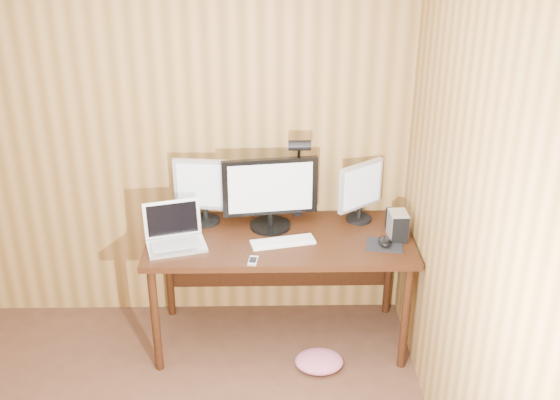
{
  "coord_description": "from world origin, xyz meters",
  "views": [
    {
      "loc": [
        0.87,
        -1.87,
        2.63
      ],
      "look_at": [
        0.93,
        1.58,
        1.02
      ],
      "focal_mm": 42.0,
      "sensor_mm": 36.0,
      "label": 1
    }
  ],
  "objects_px": {
    "laptop": "(175,234)",
    "mouse": "(385,242)",
    "desk": "(280,249)",
    "monitor_left": "(204,190)",
    "speaker": "(389,218)",
    "monitor_right": "(360,191)",
    "hard_drive": "(398,226)",
    "monitor_center": "(270,192)",
    "keyboard": "(283,242)",
    "desk_lamp": "(299,166)",
    "phone": "(253,261)"
  },
  "relations": [
    {
      "from": "laptop",
      "to": "mouse",
      "type": "distance_m",
      "value": 1.24
    },
    {
      "from": "desk",
      "to": "laptop",
      "type": "relative_size",
      "value": 4.06
    },
    {
      "from": "monitor_left",
      "to": "laptop",
      "type": "bearing_deg",
      "value": -113.86
    },
    {
      "from": "monitor_left",
      "to": "speaker",
      "type": "height_order",
      "value": "monitor_left"
    },
    {
      "from": "monitor_right",
      "to": "hard_drive",
      "type": "height_order",
      "value": "monitor_right"
    },
    {
      "from": "mouse",
      "to": "laptop",
      "type": "bearing_deg",
      "value": -168.26
    },
    {
      "from": "desk",
      "to": "monitor_left",
      "type": "distance_m",
      "value": 0.6
    },
    {
      "from": "monitor_right",
      "to": "hard_drive",
      "type": "xyz_separation_m",
      "value": [
        0.2,
        -0.24,
        -0.12
      ]
    },
    {
      "from": "desk",
      "to": "mouse",
      "type": "relative_size",
      "value": 13.81
    },
    {
      "from": "monitor_center",
      "to": "monitor_left",
      "type": "relative_size",
      "value": 1.38
    },
    {
      "from": "monitor_center",
      "to": "monitor_right",
      "type": "xyz_separation_m",
      "value": [
        0.56,
        0.09,
        -0.03
      ]
    },
    {
      "from": "monitor_center",
      "to": "mouse",
      "type": "bearing_deg",
      "value": -27.77
    },
    {
      "from": "monitor_right",
      "to": "mouse",
      "type": "bearing_deg",
      "value": -107.87
    },
    {
      "from": "monitor_left",
      "to": "keyboard",
      "type": "relative_size",
      "value": 1.06
    },
    {
      "from": "desk",
      "to": "speaker",
      "type": "bearing_deg",
      "value": 4.28
    },
    {
      "from": "laptop",
      "to": "keyboard",
      "type": "height_order",
      "value": "laptop"
    },
    {
      "from": "monitor_right",
      "to": "desk_lamp",
      "type": "height_order",
      "value": "desk_lamp"
    },
    {
      "from": "phone",
      "to": "desk_lamp",
      "type": "height_order",
      "value": "desk_lamp"
    },
    {
      "from": "keyboard",
      "to": "speaker",
      "type": "relative_size",
      "value": 3.18
    },
    {
      "from": "monitor_right",
      "to": "keyboard",
      "type": "xyz_separation_m",
      "value": [
        -0.49,
        -0.3,
        -0.2
      ]
    },
    {
      "from": "keyboard",
      "to": "laptop",
      "type": "bearing_deg",
      "value": 165.95
    },
    {
      "from": "mouse",
      "to": "desk",
      "type": "bearing_deg",
      "value": 177.07
    },
    {
      "from": "desk",
      "to": "phone",
      "type": "xyz_separation_m",
      "value": [
        -0.16,
        -0.37,
        0.13
      ]
    },
    {
      "from": "monitor_right",
      "to": "monitor_center",
      "type": "bearing_deg",
      "value": 152.39
    },
    {
      "from": "phone",
      "to": "monitor_center",
      "type": "bearing_deg",
      "value": 85.08
    },
    {
      "from": "desk",
      "to": "desk_lamp",
      "type": "height_order",
      "value": "desk_lamp"
    },
    {
      "from": "monitor_right",
      "to": "phone",
      "type": "height_order",
      "value": "monitor_right"
    },
    {
      "from": "monitor_center",
      "to": "monitor_right",
      "type": "bearing_deg",
      "value": 0.94
    },
    {
      "from": "desk",
      "to": "keyboard",
      "type": "height_order",
      "value": "keyboard"
    },
    {
      "from": "monitor_center",
      "to": "monitor_left",
      "type": "xyz_separation_m",
      "value": [
        -0.41,
        0.07,
        -0.01
      ]
    },
    {
      "from": "keyboard",
      "to": "hard_drive",
      "type": "relative_size",
      "value": 2.38
    },
    {
      "from": "monitor_center",
      "to": "keyboard",
      "type": "relative_size",
      "value": 1.47
    },
    {
      "from": "laptop",
      "to": "phone",
      "type": "height_order",
      "value": "laptop"
    },
    {
      "from": "desk",
      "to": "speaker",
      "type": "relative_size",
      "value": 12.82
    },
    {
      "from": "laptop",
      "to": "desk_lamp",
      "type": "height_order",
      "value": "desk_lamp"
    },
    {
      "from": "phone",
      "to": "speaker",
      "type": "distance_m",
      "value": 0.94
    },
    {
      "from": "desk",
      "to": "monitor_right",
      "type": "height_order",
      "value": "monitor_right"
    },
    {
      "from": "monitor_left",
      "to": "phone",
      "type": "relative_size",
      "value": 4.04
    },
    {
      "from": "monitor_left",
      "to": "hard_drive",
      "type": "xyz_separation_m",
      "value": [
        1.17,
        -0.23,
        -0.14
      ]
    },
    {
      "from": "monitor_right",
      "to": "laptop",
      "type": "distance_m",
      "value": 1.18
    },
    {
      "from": "phone",
      "to": "mouse",
      "type": "bearing_deg",
      "value": 21.18
    },
    {
      "from": "monitor_right",
      "to": "speaker",
      "type": "relative_size",
      "value": 3.1
    },
    {
      "from": "monitor_left",
      "to": "mouse",
      "type": "height_order",
      "value": "monitor_left"
    },
    {
      "from": "monitor_left",
      "to": "desk",
      "type": "bearing_deg",
      "value": -9.16
    },
    {
      "from": "monitor_right",
      "to": "hard_drive",
      "type": "relative_size",
      "value": 2.32
    },
    {
      "from": "keyboard",
      "to": "speaker",
      "type": "height_order",
      "value": "speaker"
    },
    {
      "from": "speaker",
      "to": "desk",
      "type": "bearing_deg",
      "value": -175.72
    },
    {
      "from": "laptop",
      "to": "mouse",
      "type": "height_order",
      "value": "laptop"
    },
    {
      "from": "speaker",
      "to": "mouse",
      "type": "bearing_deg",
      "value": -105.47
    },
    {
      "from": "monitor_center",
      "to": "phone",
      "type": "distance_m",
      "value": 0.49
    }
  ]
}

